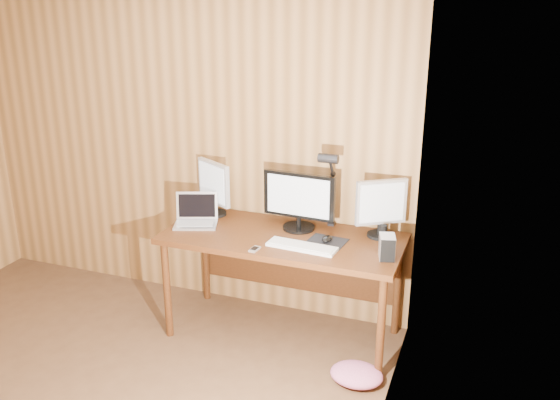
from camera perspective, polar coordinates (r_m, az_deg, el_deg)
The scene contains 13 objects.
desk at distance 4.07m, azimuth 0.60°, elevation -4.69°, with size 1.60×0.70×0.75m.
monitor_center at distance 4.01m, azimuth 1.83°, elevation -0.06°, with size 0.51×0.22×0.40m.
monitor_left at distance 4.29m, azimuth -6.39°, elevation 1.27°, with size 0.32×0.21×0.40m.
monitor_right at distance 3.93m, azimuth 9.69°, elevation -0.65°, with size 0.30×0.22×0.39m.
laptop at distance 4.20m, azimuth -8.06°, elevation -1.55°, with size 0.35×0.31×0.21m.
keyboard at distance 3.77m, azimuth 2.12°, elevation -4.48°, with size 0.46×0.17×0.02m.
mousepad at distance 3.88m, azimuth 4.53°, elevation -4.00°, with size 0.24×0.20×0.00m, color black.
mouse at distance 3.87m, azimuth 4.54°, elevation -3.72°, with size 0.07×0.11×0.04m, color black.
hard_drive at distance 3.66m, azimuth 10.26°, elevation -4.48°, with size 0.12×0.15×0.15m.
phone at distance 3.75m, azimuth -2.46°, elevation -4.74°, with size 0.05×0.09×0.01m.
speaker at distance 3.90m, azimuth 9.88°, elevation -3.21°, with size 0.05×0.05×0.12m, color black.
desk_lamp at distance 3.98m, azimuth 4.85°, elevation 2.06°, with size 0.13×0.19×0.58m.
fabric_pile at distance 3.84m, azimuth 7.38°, elevation -16.33°, with size 0.33×0.27×0.11m, color #C05D81, non-canonical shape.
Camera 1 is at (2.18, -1.81, 2.27)m, focal length 38.00 mm.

